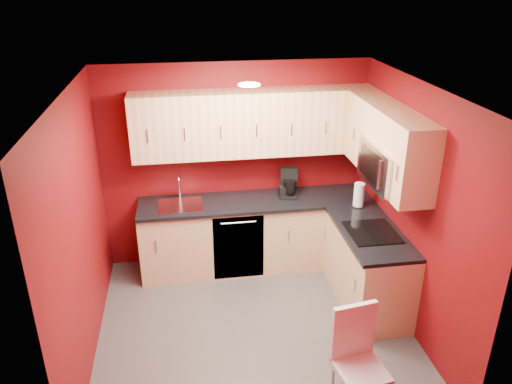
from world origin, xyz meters
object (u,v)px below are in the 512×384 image
object	(u,v)px
napkin_holder	(285,191)
dining_chair	(361,366)
sink	(180,202)
coffee_maker	(289,183)
paper_towel	(359,195)
microwave	(390,165)

from	to	relation	value
napkin_holder	dining_chair	world-z (taller)	napkin_holder
sink	dining_chair	world-z (taller)	sink
coffee_maker	paper_towel	distance (m)	0.84
sink	napkin_holder	xyz separation A→B (m)	(1.26, 0.02, 0.04)
napkin_holder	paper_towel	world-z (taller)	paper_towel
sink	coffee_maker	size ratio (longest dim) A/B	1.52
coffee_maker	paper_towel	size ratio (longest dim) A/B	1.20
sink	napkin_holder	distance (m)	1.26
sink	dining_chair	xyz separation A→B (m)	(1.40, -2.40, -0.46)
coffee_maker	dining_chair	size ratio (longest dim) A/B	0.36
microwave	dining_chair	xyz separation A→B (m)	(-0.69, -1.40, -1.18)
sink	coffee_maker	world-z (taller)	same
microwave	paper_towel	size ratio (longest dim) A/B	2.67
microwave	napkin_holder	size ratio (longest dim) A/B	5.39
dining_chair	coffee_maker	bearing A→B (deg)	83.69
napkin_holder	dining_chair	size ratio (longest dim) A/B	0.15
sink	paper_towel	distance (m)	2.09
dining_chair	paper_towel	bearing A→B (deg)	63.81
coffee_maker	dining_chair	distance (m)	2.51
microwave	dining_chair	world-z (taller)	microwave
microwave	paper_towel	world-z (taller)	microwave
paper_towel	sink	bearing A→B (deg)	169.87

